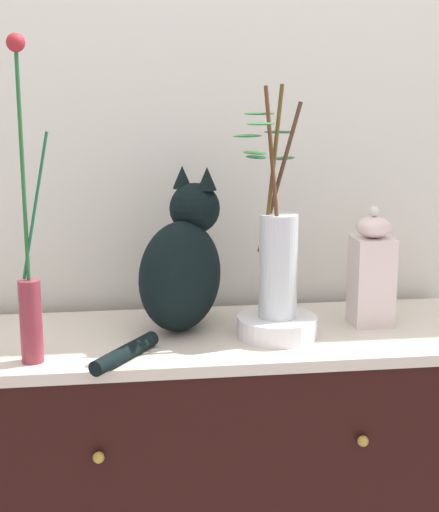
# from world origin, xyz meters

# --- Properties ---
(wall_back) EXTENTS (4.40, 0.08, 2.60)m
(wall_back) POSITION_xyz_m (0.00, 0.29, 1.30)
(wall_back) COLOR silver
(wall_back) RESTS_ON ground_plane
(sideboard) EXTENTS (1.25, 0.45, 0.82)m
(sideboard) POSITION_xyz_m (0.00, -0.00, 0.41)
(sideboard) COLOR black
(sideboard) RESTS_ON ground_plane
(cat_sitting) EXTENTS (0.34, 0.44, 0.37)m
(cat_sitting) POSITION_xyz_m (-0.08, 0.04, 0.97)
(cat_sitting) COLOR black
(cat_sitting) RESTS_ON sideboard
(vase_slim_green) EXTENTS (0.08, 0.05, 0.65)m
(vase_slim_green) POSITION_xyz_m (-0.40, -0.14, 0.99)
(vase_slim_green) COLOR maroon
(vase_slim_green) RESTS_ON sideboard
(bowl_porcelain) EXTENTS (0.18, 0.18, 0.05)m
(bowl_porcelain) POSITION_xyz_m (0.13, -0.04, 0.84)
(bowl_porcelain) COLOR white
(bowl_porcelain) RESTS_ON sideboard
(vase_glass_clear) EXTENTS (0.16, 0.17, 0.51)m
(vase_glass_clear) POSITION_xyz_m (0.12, -0.04, 1.01)
(vase_glass_clear) COLOR silver
(vase_glass_clear) RESTS_ON bowl_porcelain
(jar_lidded_porcelain) EXTENTS (0.09, 0.09, 0.28)m
(jar_lidded_porcelain) POSITION_xyz_m (0.36, 0.02, 0.95)
(jar_lidded_porcelain) COLOR silver
(jar_lidded_porcelain) RESTS_ON sideboard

